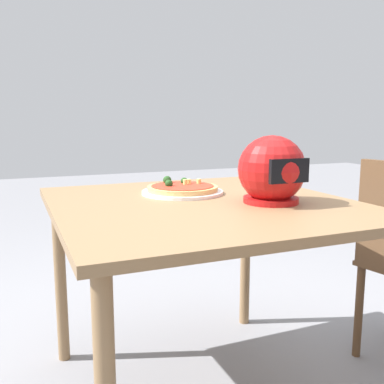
% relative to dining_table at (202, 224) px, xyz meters
% --- Properties ---
extents(dining_table, '(1.04, 1.09, 0.77)m').
position_rel_dining_table_xyz_m(dining_table, '(0.00, 0.00, 0.00)').
color(dining_table, olive).
rests_on(dining_table, ground).
extents(pizza_plate, '(0.32, 0.32, 0.01)m').
position_rel_dining_table_xyz_m(pizza_plate, '(0.01, -0.18, 0.09)').
color(pizza_plate, white).
rests_on(pizza_plate, dining_table).
extents(pizza, '(0.28, 0.28, 0.05)m').
position_rel_dining_table_xyz_m(pizza, '(0.01, -0.18, 0.11)').
color(pizza, tan).
rests_on(pizza, pizza_plate).
extents(motorcycle_helmet, '(0.24, 0.24, 0.24)m').
position_rel_dining_table_xyz_m(motorcycle_helmet, '(-0.21, 0.12, 0.20)').
color(motorcycle_helmet, '#B21414').
rests_on(motorcycle_helmet, dining_table).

